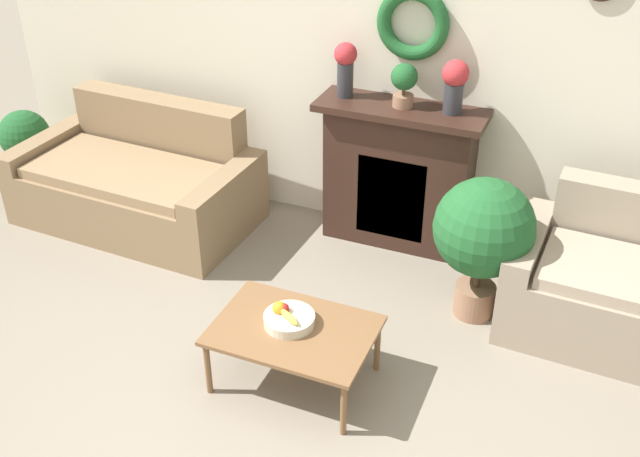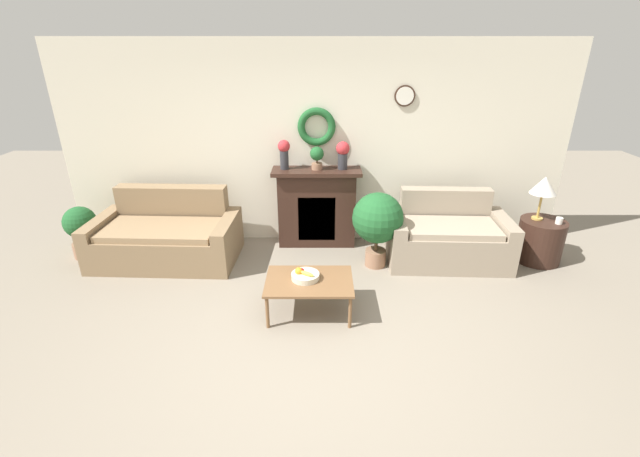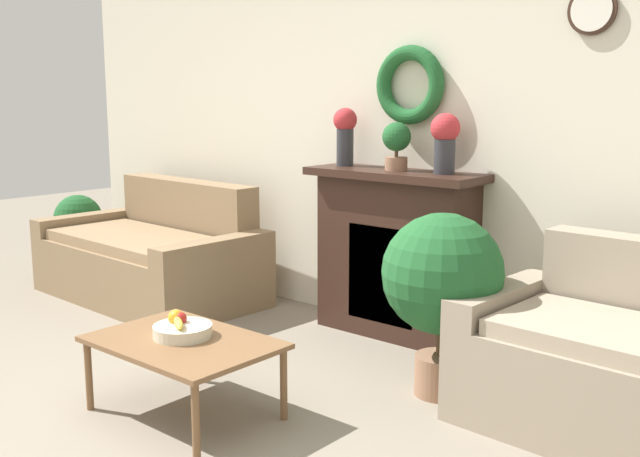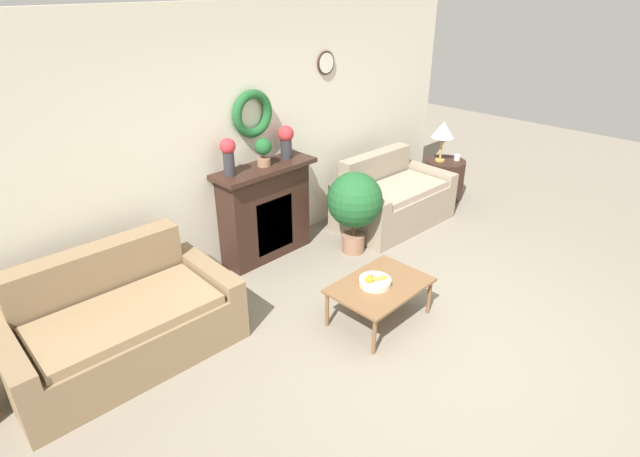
{
  "view_description": "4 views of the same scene",
  "coord_description": "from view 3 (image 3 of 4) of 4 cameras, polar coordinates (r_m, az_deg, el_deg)",
  "views": [
    {
      "loc": [
        1.35,
        -2.26,
        3.07
      ],
      "look_at": [
        -0.14,
        1.31,
        0.67
      ],
      "focal_mm": 42.0,
      "sensor_mm": 36.0,
      "label": 1
    },
    {
      "loc": [
        0.07,
        -3.12,
        2.64
      ],
      "look_at": [
        0.07,
        1.24,
        0.73
      ],
      "focal_mm": 24.0,
      "sensor_mm": 36.0,
      "label": 2
    },
    {
      "loc": [
        2.73,
        -1.52,
        1.58
      ],
      "look_at": [
        0.12,
        1.53,
        0.84
      ],
      "focal_mm": 42.0,
      "sensor_mm": 36.0,
      "label": 3
    },
    {
      "loc": [
        -3.15,
        -1.6,
        2.87
      ],
      "look_at": [
        -0.11,
        1.4,
        0.73
      ],
      "focal_mm": 28.0,
      "sensor_mm": 36.0,
      "label": 4
    }
  ],
  "objects": [
    {
      "name": "wall_back",
      "position": [
        4.94,
        7.08,
        7.76
      ],
      "size": [
        6.8,
        0.16,
        2.7
      ],
      "color": "beige",
      "rests_on": "ground_plane"
    },
    {
      "name": "vase_on_mantel_right",
      "position": [
        4.58,
        9.51,
        6.76
      ],
      "size": [
        0.18,
        0.18,
        0.37
      ],
      "color": "#2D2D33",
      "rests_on": "fireplace"
    },
    {
      "name": "coffee_table",
      "position": [
        3.75,
        -10.36,
        -8.85
      ],
      "size": [
        0.9,
        0.63,
        0.39
      ],
      "color": "brown",
      "rests_on": "ground_plane"
    },
    {
      "name": "potted_plant_on_mantel",
      "position": [
        4.75,
        5.85,
        6.52
      ],
      "size": [
        0.18,
        0.18,
        0.3
      ],
      "color": "#8E664C",
      "rests_on": "fireplace"
    },
    {
      "name": "vase_on_mantel_left",
      "position": [
        5.02,
        1.92,
        7.36
      ],
      "size": [
        0.16,
        0.16,
        0.39
      ],
      "color": "#2D2D33",
      "rests_on": "fireplace"
    },
    {
      "name": "fruit_bowl",
      "position": [
        3.78,
        -10.48,
        -7.52
      ],
      "size": [
        0.29,
        0.29,
        0.12
      ],
      "color": "beige",
      "rests_on": "coffee_table"
    },
    {
      "name": "potted_plant_floor_by_loveseat",
      "position": [
        3.9,
        9.3,
        -3.86
      ],
      "size": [
        0.63,
        0.63,
        0.97
      ],
      "color": "#8E664C",
      "rests_on": "ground_plane"
    },
    {
      "name": "potted_plant_floor_by_couch",
      "position": [
        6.86,
        -17.9,
        0.03
      ],
      "size": [
        0.41,
        0.41,
        0.7
      ],
      "color": "#8E664C",
      "rests_on": "ground_plane"
    },
    {
      "name": "fireplace",
      "position": [
        4.86,
        5.75,
        -1.87
      ],
      "size": [
        1.18,
        0.41,
        1.09
      ],
      "color": "#331E16",
      "rests_on": "ground_plane"
    },
    {
      "name": "loveseat_right",
      "position": [
        3.77,
        22.93,
        -9.95
      ],
      "size": [
        1.55,
        0.94,
        0.88
      ],
      "rotation": [
        0.0,
        0.0,
        -0.04
      ],
      "color": "gray",
      "rests_on": "ground_plane"
    },
    {
      "name": "couch_left",
      "position": [
        5.93,
        -12.58,
        -2.19
      ],
      "size": [
        1.84,
        1.06,
        0.88
      ],
      "rotation": [
        0.0,
        0.0,
        -0.04
      ],
      "color": "#846B4C",
      "rests_on": "ground_plane"
    }
  ]
}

